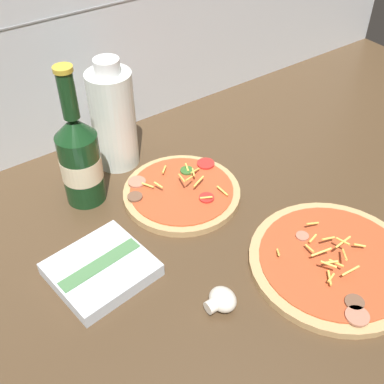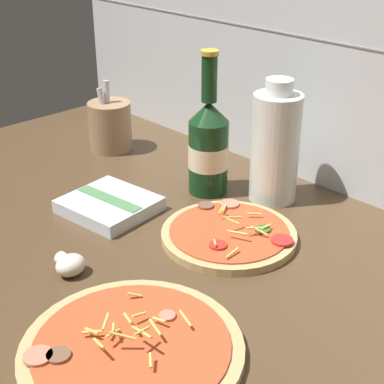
# 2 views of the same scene
# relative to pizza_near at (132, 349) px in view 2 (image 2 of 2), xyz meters

# --- Properties ---
(counter_slab) EXTENTS (1.60, 0.90, 0.03)m
(counter_slab) POSITION_rel_pizza_near_xyz_m (-0.04, 0.11, -0.02)
(counter_slab) COLOR #4C3823
(counter_slab) RESTS_ON ground
(tile_backsplash) EXTENTS (1.60, 0.01, 0.60)m
(tile_backsplash) POSITION_rel_pizza_near_xyz_m (-0.04, 0.56, 0.27)
(tile_backsplash) COLOR silver
(tile_backsplash) RESTS_ON ground
(pizza_near) EXTENTS (0.28, 0.28, 0.05)m
(pizza_near) POSITION_rel_pizza_near_xyz_m (0.00, 0.00, 0.00)
(pizza_near) COLOR tan
(pizza_near) RESTS_ON counter_slab
(pizza_far) EXTENTS (0.22, 0.22, 0.05)m
(pizza_far) POSITION_rel_pizza_near_xyz_m (-0.10, 0.29, 0.00)
(pizza_far) COLOR tan
(pizza_far) RESTS_ON counter_slab
(beer_bottle) EXTENTS (0.07, 0.07, 0.27)m
(beer_bottle) POSITION_rel_pizza_near_xyz_m (-0.25, 0.39, 0.08)
(beer_bottle) COLOR #143819
(beer_bottle) RESTS_ON counter_slab
(oil_bottle) EXTENTS (0.09, 0.09, 0.23)m
(oil_bottle) POSITION_rel_pizza_near_xyz_m (-0.15, 0.45, 0.10)
(oil_bottle) COLOR silver
(oil_bottle) RESTS_ON counter_slab
(mushroom_right) EXTENTS (0.05, 0.05, 0.03)m
(mushroom_right) POSITION_rel_pizza_near_xyz_m (-0.20, 0.04, 0.01)
(mushroom_right) COLOR white
(mushroom_right) RESTS_ON counter_slab
(utensil_crock) EXTENTS (0.09, 0.09, 0.15)m
(utensil_crock) POSITION_rel_pizza_near_xyz_m (-0.55, 0.38, 0.05)
(utensil_crock) COLOR #9E7A56
(utensil_crock) RESTS_ON counter_slab
(dish_towel) EXTENTS (0.16, 0.15, 0.03)m
(dish_towel) POSITION_rel_pizza_near_xyz_m (-0.32, 0.20, 0.00)
(dish_towel) COLOR silver
(dish_towel) RESTS_ON counter_slab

